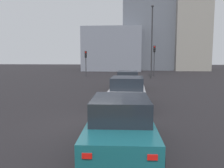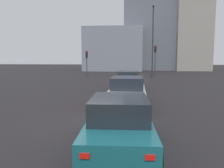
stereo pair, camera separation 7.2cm
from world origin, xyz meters
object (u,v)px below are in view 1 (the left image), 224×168
(car_teal_left_third, at_px, (121,123))
(street_lamp_kerbside, at_px, (152,37))
(traffic_light_near_left, at_px, (86,58))
(car_beige_left_lead, at_px, (128,80))
(car_white_left_second, at_px, (127,92))
(traffic_light_near_right, at_px, (154,54))

(car_teal_left_third, xyz_separation_m, street_lamp_kerbside, (22.32, -2.77, 4.46))
(traffic_light_near_left, distance_m, street_lamp_kerbside, 9.39)
(car_teal_left_third, bearing_deg, car_beige_left_lead, -2.16)
(car_teal_left_third, height_order, traffic_light_near_left, traffic_light_near_left)
(car_white_left_second, bearing_deg, street_lamp_kerbside, -8.06)
(car_white_left_second, height_order, street_lamp_kerbside, street_lamp_kerbside)
(car_teal_left_third, distance_m, traffic_light_near_left, 25.13)
(car_beige_left_lead, distance_m, traffic_light_near_left, 13.45)
(car_beige_left_lead, distance_m, street_lamp_kerbside, 11.19)
(car_white_left_second, distance_m, car_teal_left_third, 5.86)
(traffic_light_near_left, bearing_deg, traffic_light_near_right, 91.35)
(car_beige_left_lead, xyz_separation_m, street_lamp_kerbside, (9.88, -2.79, 4.46))
(car_beige_left_lead, distance_m, traffic_light_near_right, 13.62)
(car_teal_left_third, distance_m, street_lamp_kerbside, 22.93)
(street_lamp_kerbside, bearing_deg, car_beige_left_lead, 164.26)
(car_beige_left_lead, bearing_deg, car_teal_left_third, -179.98)
(traffic_light_near_left, xyz_separation_m, traffic_light_near_right, (1.08, -9.43, 0.51))
(car_beige_left_lead, xyz_separation_m, traffic_light_near_left, (11.90, 6.00, 1.82))
(car_white_left_second, xyz_separation_m, traffic_light_near_right, (19.55, -3.33, 2.30))
(car_teal_left_third, height_order, street_lamp_kerbside, street_lamp_kerbside)
(street_lamp_kerbside, bearing_deg, car_teal_left_third, 172.93)
(car_white_left_second, bearing_deg, car_beige_left_lead, 2.07)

